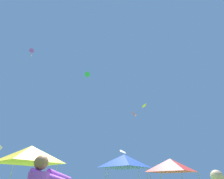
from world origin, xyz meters
The scene contains 8 objects.
canopy_tent_yellow centered at (-3.97, 7.75, 2.97)m, with size 3.27×3.27×3.49m.
canopy_tent_red centered at (5.56, 9.13, 2.53)m, with size 2.78×2.78×2.98m.
canopy_tent_blue centered at (2.67, 12.40, 3.13)m, with size 3.45×3.45×3.69m.
kite_purple_delta centered at (-9.65, 16.23, 18.14)m, with size 0.73×0.66×1.34m.
kite_green_delta centered at (-2.62, 29.64, 23.19)m, with size 1.47×1.31×1.05m.
kite_pink_box centered at (7.38, 28.86, 13.74)m, with size 1.03×0.82×1.03m.
kite_yellow_diamond centered at (7.31, 20.79, 12.07)m, with size 0.81×0.80×1.48m.
kite_white_diamond centered at (4.69, 27.22, 6.27)m, with size 1.32×1.41×0.70m.
Camera 1 is at (0.18, -4.29, 1.35)m, focal length 28.33 mm.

